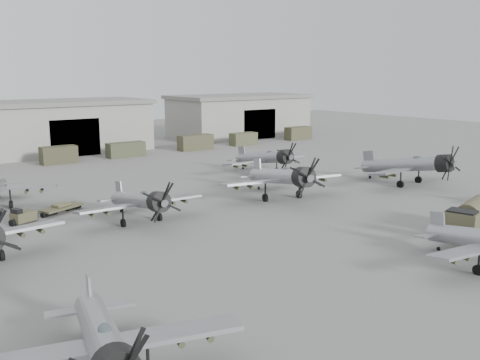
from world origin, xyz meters
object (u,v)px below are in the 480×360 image
object	(u,v)px
aircraft_mid_3	(412,165)
aircraft_mid_1	(142,201)
aircraft_mid_2	(283,177)
aircraft_far_1	(267,158)
fuel_tanker	(471,216)
aircraft_near_0	(104,342)
tug_trailer	(39,213)

from	to	relation	value
aircraft_mid_3	aircraft_mid_1	bearing A→B (deg)	167.54
aircraft_mid_1	aircraft_mid_2	xyz separation A→B (m)	(16.13, -0.66, 0.36)
aircraft_far_1	aircraft_mid_3	bearing A→B (deg)	-57.61
aircraft_mid_1	fuel_tanker	world-z (taller)	aircraft_mid_1
aircraft_near_0	fuel_tanker	world-z (taller)	aircraft_near_0
aircraft_mid_3	tug_trailer	distance (m)	41.90
aircraft_mid_1	aircraft_mid_3	xyz separation A→B (m)	(33.37, -4.20, 0.34)
tug_trailer	aircraft_mid_1	bearing A→B (deg)	-68.88
aircraft_mid_1	fuel_tanker	bearing A→B (deg)	-41.22
aircraft_mid_3	fuel_tanker	size ratio (longest dim) A/B	1.76
aircraft_near_0	fuel_tanker	size ratio (longest dim) A/B	1.59
aircraft_mid_2	aircraft_mid_1	bearing A→B (deg)	-169.98
aircraft_mid_3	tug_trailer	xyz separation A→B (m)	(-40.25, 11.47, -1.90)
aircraft_near_0	aircraft_mid_1	size ratio (longest dim) A/B	1.05
fuel_tanker	aircraft_near_0	bearing A→B (deg)	169.78
aircraft_mid_1	tug_trailer	world-z (taller)	aircraft_mid_1
aircraft_mid_1	aircraft_far_1	xyz separation A→B (m)	(23.82, 11.31, 0.12)
fuel_tanker	aircraft_mid_2	bearing A→B (deg)	87.53
aircraft_mid_3	aircraft_far_1	xyz separation A→B (m)	(-9.55, 15.52, -0.22)
aircraft_mid_1	tug_trailer	bearing A→B (deg)	135.75
aircraft_mid_3	tug_trailer	bearing A→B (deg)	158.81
aircraft_mid_2	aircraft_far_1	world-z (taller)	aircraft_mid_2
aircraft_far_1	fuel_tanker	size ratio (longest dim) A/B	1.59
aircraft_near_0	aircraft_mid_3	bearing A→B (deg)	36.43
aircraft_near_0	tug_trailer	xyz separation A→B (m)	(6.02, 29.43, -1.66)
aircraft_mid_2	aircraft_mid_3	distance (m)	17.60
aircraft_mid_2	aircraft_far_1	xyz separation A→B (m)	(7.69, 11.98, -0.24)
aircraft_mid_2	aircraft_mid_3	xyz separation A→B (m)	(17.24, -3.54, -0.01)
aircraft_mid_2	fuel_tanker	distance (m)	19.14
aircraft_mid_1	aircraft_mid_3	size ratio (longest dim) A/B	0.86
aircraft_mid_1	tug_trailer	distance (m)	10.13
aircraft_mid_3	fuel_tanker	xyz separation A→B (m)	(-13.05, -15.12, -0.84)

